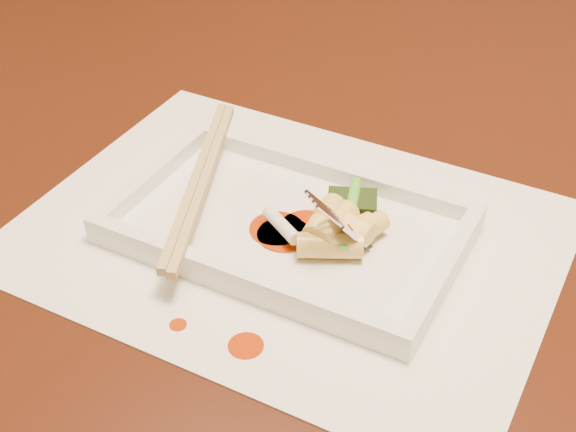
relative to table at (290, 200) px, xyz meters
The scene contains 24 objects.
table is the anchor object (origin of this frame).
placemat 0.21m from the table, 62.51° to the right, with size 0.40×0.30×0.00m, color white.
sauce_splatter_a 0.32m from the table, 67.59° to the right, with size 0.02×0.02×0.00m, color #AA2E05.
sauce_splatter_b 0.31m from the table, 77.18° to the right, with size 0.01×0.01×0.00m, color #AA2E05.
plate_base 0.21m from the table, 62.51° to the right, with size 0.26×0.16×0.01m, color white.
plate_rim_far 0.17m from the table, 46.15° to the right, with size 0.26×0.01×0.01m, color white.
plate_rim_near 0.28m from the table, 70.36° to the right, with size 0.26×0.01×0.01m, color white.
plate_rim_left 0.20m from the table, 103.90° to the right, with size 0.01×0.14×0.01m, color white.
plate_rim_right 0.29m from the table, 37.82° to the right, with size 0.01×0.14×0.01m, color white.
veg_piece 0.21m from the table, 45.59° to the right, with size 0.04×0.03×0.01m, color black.
scallion_white 0.23m from the table, 63.88° to the right, with size 0.01×0.01×0.04m, color #EAEACC.
scallion_green 0.23m from the table, 48.31° to the right, with size 0.01×0.01×0.09m, color green.
chopstick_a 0.21m from the table, 89.28° to the right, with size 0.01×0.22×0.01m, color tan.
chopstick_b 0.21m from the table, 86.44° to the right, with size 0.01×0.22×0.01m, color tan.
fork 0.28m from the table, 42.97° to the right, with size 0.09×0.10×0.14m, color silver, non-canonical shape.
sauce_blob_0 0.22m from the table, 63.30° to the right, with size 0.04×0.04×0.00m, color #AA2E05.
sauce_blob_1 0.22m from the table, 65.12° to the right, with size 0.04×0.04×0.00m, color #AA2E05.
sauce_blob_2 0.22m from the table, 58.07° to the right, with size 0.04×0.04×0.00m, color #AA2E05.
rice_cake_0 0.24m from the table, 50.89° to the right, with size 0.02×0.02×0.05m, color #F7E373.
rice_cake_1 0.24m from the table, 46.67° to the right, with size 0.02×0.02×0.04m, color #F7E373.
rice_cake_2 0.24m from the table, 50.49° to the right, with size 0.02×0.02×0.05m, color #F7E373.
rice_cake_3 0.22m from the table, 54.27° to the right, with size 0.02×0.02×0.04m, color #F7E373.
rice_cake_4 0.25m from the table, 54.50° to the right, with size 0.02×0.02×0.05m, color #F7E373.
rice_cake_5 0.24m from the table, 52.88° to the right, with size 0.02×0.02×0.04m, color #F7E373.
Camera 1 is at (0.31, -0.58, 1.14)m, focal length 50.00 mm.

